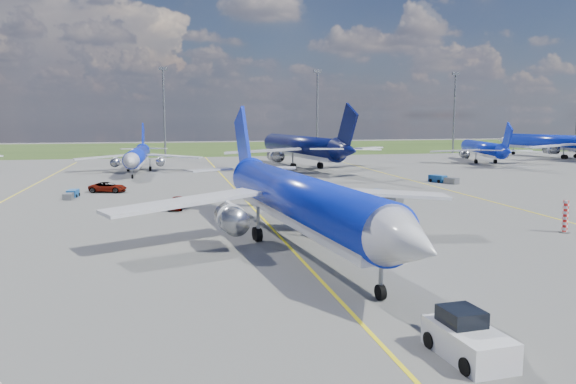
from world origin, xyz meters
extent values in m
plane|color=#5C5C59|center=(0.00, 0.00, 0.00)|extent=(400.00, 400.00, 0.00)
cube|color=#2D4719|center=(0.00, 150.00, 0.00)|extent=(400.00, 80.00, 0.01)
cube|color=yellow|center=(0.00, 30.00, 0.01)|extent=(0.25, 160.00, 0.02)
cube|color=yellow|center=(-30.00, 40.00, 0.01)|extent=(0.25, 120.00, 0.02)
cube|color=yellow|center=(30.00, 40.00, 0.01)|extent=(0.25, 120.00, 0.02)
cylinder|color=slate|center=(-10.00, 110.00, 11.00)|extent=(0.50, 0.50, 22.00)
cube|color=slate|center=(-10.00, 110.00, 22.30)|extent=(2.20, 0.50, 0.80)
cylinder|color=slate|center=(30.00, 110.00, 11.00)|extent=(0.50, 0.50, 22.00)
cube|color=slate|center=(30.00, 110.00, 22.30)|extent=(2.20, 0.50, 0.80)
cylinder|color=slate|center=(70.00, 110.00, 11.00)|extent=(0.50, 0.50, 22.00)
cube|color=slate|center=(70.00, 110.00, 22.30)|extent=(2.20, 0.50, 0.80)
cylinder|color=red|center=(26.00, 8.00, 1.50)|extent=(0.50, 0.50, 3.00)
cube|color=silver|center=(3.26, -14.61, 0.67)|extent=(2.59, 4.50, 1.34)
cube|color=black|center=(3.21, -13.99, 1.60)|extent=(1.79, 1.98, 0.93)
cube|color=slate|center=(3.06, -11.93, 0.57)|extent=(0.45, 2.49, 0.21)
imported|color=#999999|center=(-8.67, 28.93, 0.73)|extent=(2.58, 4.55, 1.46)
imported|color=#999999|center=(-17.86, 45.54, 0.71)|extent=(5.55, 3.61, 1.42)
imported|color=#999999|center=(8.02, 35.27, 0.64)|extent=(4.20, 4.58, 1.29)
cube|color=#1C4CA8|center=(17.02, 31.22, 0.59)|extent=(2.31, 3.11, 1.18)
cube|color=slate|center=(17.91, 28.59, 0.48)|extent=(1.90, 2.43, 0.96)
cube|color=#1A56A0|center=(-21.97, 41.70, 0.48)|extent=(1.41, 2.36, 0.96)
cube|color=slate|center=(-22.16, 39.45, 0.39)|extent=(1.19, 1.82, 0.78)
cube|color=#174B8D|center=(33.04, 46.68, 0.57)|extent=(2.44, 3.07, 1.15)
cube|color=slate|center=(34.14, 44.21, 0.47)|extent=(1.99, 2.41, 0.94)
camera|label=1|loc=(-9.62, -36.16, 10.73)|focal=35.00mm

